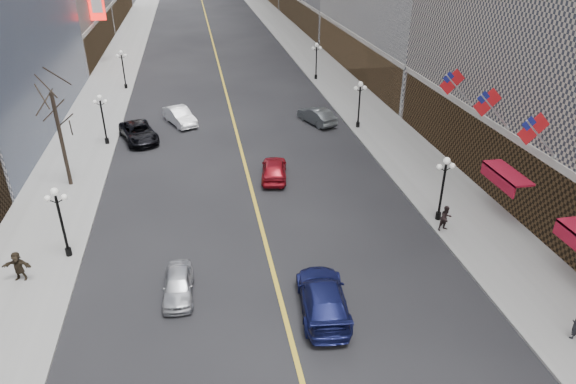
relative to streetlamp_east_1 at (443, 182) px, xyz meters
name	(u,v)px	position (x,y,z in m)	size (l,w,h in m)	color
sidewalk_east	(325,71)	(2.20, 40.00, -2.83)	(6.00, 230.00, 0.15)	gray
sidewalk_west	(111,81)	(-25.80, 40.00, -2.83)	(6.00, 230.00, 0.15)	gray
lane_line	(217,59)	(-11.80, 50.00, -2.89)	(0.25, 200.00, 0.02)	gold
streetlamp_east_1	(443,182)	(0.00, 0.00, 0.00)	(1.26, 0.44, 4.52)	black
streetlamp_east_2	(360,100)	(0.00, 18.00, 0.00)	(1.26, 0.44, 4.52)	black
streetlamp_east_3	(316,57)	(0.00, 36.00, 0.00)	(1.26, 0.44, 4.52)	black
streetlamp_west_1	(60,215)	(-23.60, 0.00, 0.00)	(1.26, 0.44, 4.52)	black
streetlamp_west_2	(102,114)	(-23.60, 18.00, 0.00)	(1.26, 0.44, 4.52)	black
streetlamp_west_3	(123,65)	(-23.60, 36.00, 0.00)	(1.26, 0.44, 4.52)	black
flag_3	(535,132)	(3.51, -3.00, 4.39)	(2.87, 0.12, 2.87)	#B2B2B7
flag_4	(489,105)	(3.51, 2.00, 4.39)	(2.87, 0.12, 2.87)	#B2B2B7
flag_5	(454,84)	(3.51, 7.00, 4.39)	(2.87, 0.12, 2.87)	#B2B2B7
awning_c	(505,175)	(4.30, 0.00, 0.18)	(1.40, 4.00, 0.93)	maroon
tree_west_far	(54,107)	(-25.30, 10.00, 3.34)	(3.60, 3.60, 7.92)	#2D231C
car_nb_near	(178,285)	(-17.11, -4.78, -2.23)	(1.59, 3.96, 1.35)	#B7B9BF
car_nb_mid	(180,116)	(-17.09, 22.41, -2.07)	(1.76, 5.05, 1.67)	white
car_nb_far	(139,132)	(-20.80, 18.56, -2.09)	(2.69, 5.83, 1.62)	black
car_sb_near	(323,297)	(-9.80, -7.40, -2.06)	(2.37, 5.83, 1.69)	#151B52
car_sb_mid	(274,169)	(-9.80, 8.48, -2.09)	(1.92, 4.76, 1.62)	maroon
car_sb_far	(317,116)	(-3.64, 20.14, -2.10)	(1.70, 4.87, 1.60)	#474C4E
ped_east_walk	(446,218)	(-0.20, -1.37, -1.89)	(0.84, 0.46, 1.73)	black
ped_west_far	(18,266)	(-25.78, -1.97, -1.87)	(1.64, 0.47, 1.77)	#2C2318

